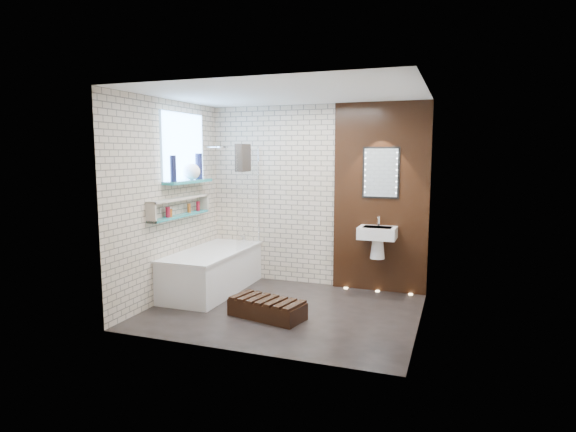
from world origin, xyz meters
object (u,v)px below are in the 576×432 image
at_px(bath_screen, 248,198).
at_px(led_mirror, 381,173).
at_px(bathtub, 213,271).
at_px(washbasin, 377,237).
at_px(walnut_step, 267,309).

distance_m(bath_screen, led_mirror, 1.89).
height_order(bathtub, led_mirror, led_mirror).
distance_m(bathtub, bath_screen, 1.14).
xyz_separation_m(bath_screen, washbasin, (1.82, 0.18, -0.49)).
bearing_deg(bath_screen, bathtub, -128.90).
height_order(bathtub, washbasin, washbasin).
xyz_separation_m(bath_screen, walnut_step, (0.77, -1.19, -1.18)).
bearing_deg(bathtub, led_mirror, 19.78).
bearing_deg(led_mirror, walnut_step, -124.40).
bearing_deg(washbasin, led_mirror, 90.00).
xyz_separation_m(bathtub, washbasin, (2.17, 0.62, 0.50)).
relative_size(washbasin, walnut_step, 0.66).
bearing_deg(bathtub, walnut_step, -33.68).
relative_size(bath_screen, walnut_step, 1.58).
height_order(bath_screen, led_mirror, led_mirror).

